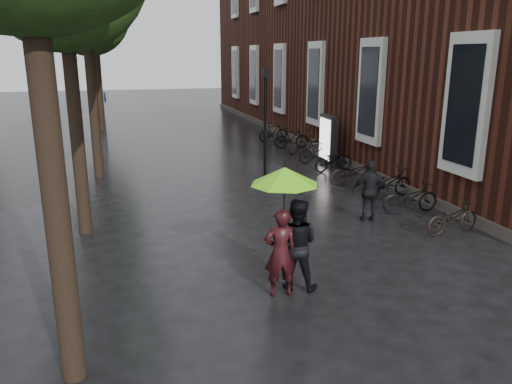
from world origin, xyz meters
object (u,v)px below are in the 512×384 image
object	(u,v)px
parked_bicycles	(338,162)
ad_lightbox	(328,140)
person_burgundy	(280,253)
pedestrian_walking	(370,191)
person_black	(296,244)
lamp_post	(265,113)

from	to	relation	value
parked_bicycles	ad_lightbox	size ratio (longest dim) A/B	7.57
person_burgundy	ad_lightbox	xyz separation A→B (m)	(5.43, 10.24, 0.15)
person_burgundy	pedestrian_walking	distance (m)	4.89
person_black	ad_lightbox	world-z (taller)	ad_lightbox
person_burgundy	person_black	xyz separation A→B (m)	(0.37, 0.20, 0.05)
ad_lightbox	lamp_post	size ratio (longest dim) A/B	0.51
pedestrian_walking	person_black	bearing A→B (deg)	61.43
pedestrian_walking	parked_bicycles	bearing A→B (deg)	-89.14
person_black	person_burgundy	bearing A→B (deg)	55.30
lamp_post	person_burgundy	bearing A→B (deg)	-105.04
person_burgundy	lamp_post	size ratio (longest dim) A/B	0.43
pedestrian_walking	ad_lightbox	world-z (taller)	ad_lightbox
parked_bicycles	person_black	bearing A→B (deg)	-119.58
person_burgundy	pedestrian_walking	bearing A→B (deg)	-132.26
pedestrian_walking	lamp_post	distance (m)	5.41
person_burgundy	lamp_post	distance (m)	8.78
pedestrian_walking	parked_bicycles	xyz separation A→B (m)	(1.52, 5.21, -0.36)
person_black	parked_bicycles	world-z (taller)	person_black
person_burgundy	lamp_post	xyz separation A→B (m)	(2.25, 8.36, 1.50)
person_black	lamp_post	bearing A→B (deg)	-75.76
pedestrian_walking	ad_lightbox	distance (m)	7.15
person_burgundy	person_black	world-z (taller)	person_black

